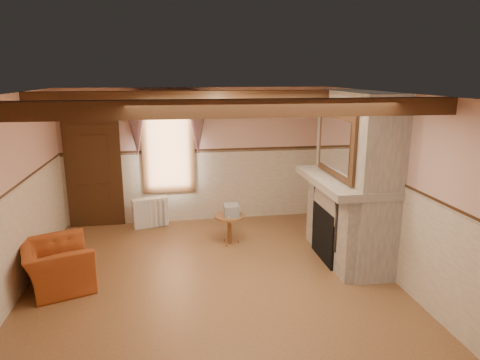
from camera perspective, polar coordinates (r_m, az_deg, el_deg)
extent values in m
cube|color=brown|center=(6.61, -3.61, -13.69)|extent=(5.50, 6.00, 0.01)
cube|color=silver|center=(5.86, -4.04, 11.36)|extent=(5.50, 6.00, 0.01)
cube|color=#D7A695|center=(9.00, -5.68, 3.26)|extent=(5.50, 0.02, 2.80)
cube|color=#D7A695|center=(3.33, 1.45, -16.08)|extent=(5.50, 0.02, 2.80)
cube|color=#D7A695|center=(6.45, -28.96, -2.78)|extent=(0.02, 6.00, 2.80)
cube|color=#D7A695|center=(6.90, 19.56, -0.81)|extent=(0.02, 6.00, 2.80)
cube|color=black|center=(7.39, 11.58, -7.03)|extent=(0.20, 0.95, 0.90)
imported|color=#994219|center=(6.91, -23.15, -10.44)|extent=(1.21, 1.29, 0.68)
cylinder|color=brown|center=(7.93, -1.40, -6.61)|extent=(0.68, 0.68, 0.55)
cube|color=#B7AD8C|center=(7.80, -1.17, -4.04)|extent=(0.27, 0.33, 0.20)
cube|color=silver|center=(8.98, -11.87, -4.26)|extent=(0.72, 0.35, 0.60)
imported|color=brown|center=(7.11, 14.06, 0.56)|extent=(0.37, 0.37, 0.09)
cube|color=black|center=(7.73, 12.07, 2.15)|extent=(0.14, 0.24, 0.20)
cylinder|color=#C48337|center=(7.74, 12.01, 2.48)|extent=(0.11, 0.11, 0.28)
cylinder|color=maroon|center=(6.53, 16.32, -0.46)|extent=(0.06, 0.06, 0.16)
cylinder|color=gold|center=(6.92, 14.77, 0.27)|extent=(0.06, 0.06, 0.12)
cube|color=gray|center=(7.27, 15.08, 0.27)|extent=(0.85, 2.00, 2.80)
cube|color=gray|center=(7.21, 13.75, -0.10)|extent=(1.05, 2.05, 0.12)
cube|color=silver|center=(7.02, 12.64, 4.68)|extent=(0.06, 1.44, 1.04)
cube|color=black|center=(9.13, -18.87, 0.48)|extent=(1.10, 0.10, 2.10)
cube|color=white|center=(8.91, -9.57, 4.66)|extent=(1.06, 0.08, 2.02)
cube|color=gray|center=(8.74, -9.73, 8.45)|extent=(1.30, 0.14, 1.40)
cube|color=black|center=(4.67, -2.62, 9.49)|extent=(5.50, 0.18, 0.20)
cube|color=black|center=(7.06, -4.96, 10.98)|extent=(5.50, 0.18, 0.20)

